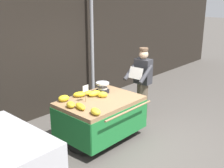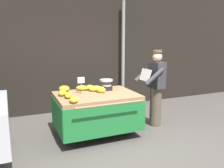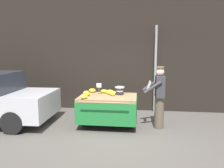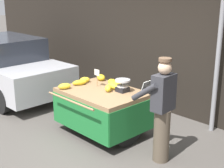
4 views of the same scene
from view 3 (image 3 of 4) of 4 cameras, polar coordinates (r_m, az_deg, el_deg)
ground_plane at (r=5.96m, az=1.51°, el=-12.64°), size 60.00×60.00×0.00m
back_wall at (r=8.19m, az=3.41°, el=7.41°), size 16.00×0.24×3.99m
street_pole at (r=7.91m, az=10.79°, el=3.51°), size 0.09×0.09×2.97m
banana_cart at (r=6.44m, az=-1.01°, el=-5.01°), size 1.62×1.35×0.88m
weighing_scale at (r=6.56m, az=1.95°, el=-1.66°), size 0.28×0.28×0.24m
price_sign at (r=6.50m, az=-3.28°, el=-0.60°), size 0.14×0.01×0.34m
banana_bunch_0 at (r=6.41m, az=0.10°, el=-2.41°), size 0.22×0.23×0.12m
banana_bunch_1 at (r=6.61m, az=-6.51°, el=-2.18°), size 0.22×0.25×0.11m
banana_bunch_2 at (r=6.59m, az=-0.19°, el=-2.14°), size 0.30×0.19×0.12m
banana_bunch_3 at (r=6.41m, az=-6.31°, el=-2.54°), size 0.21×0.32×0.10m
banana_bunch_4 at (r=6.91m, az=-4.97°, el=-1.63°), size 0.26×0.22×0.13m
banana_bunch_5 at (r=6.76m, az=-0.55°, el=-1.90°), size 0.21×0.24×0.11m
banana_bunch_6 at (r=6.05m, az=-6.98°, el=-3.18°), size 0.22×0.28×0.11m
banana_bunch_7 at (r=6.81m, az=-1.90°, el=-1.84°), size 0.32×0.27×0.11m
vendor_person at (r=6.36m, az=11.67°, el=-3.25°), size 0.60×0.54×1.71m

